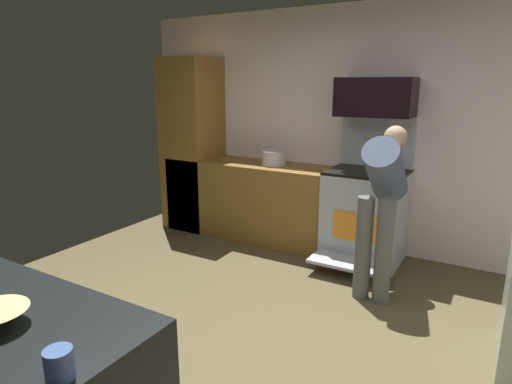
{
  "coord_description": "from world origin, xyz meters",
  "views": [
    {
      "loc": [
        1.5,
        -2.25,
        1.8
      ],
      "look_at": [
        0.01,
        0.3,
        1.05
      ],
      "focal_mm": 30.18,
      "sensor_mm": 36.0,
      "label": 1
    }
  ],
  "objects_px": {
    "microwave": "(376,97)",
    "person_cook": "(382,197)",
    "mug_coffee": "(59,364)",
    "oven_range": "(365,213)",
    "stock_pot": "(274,158)"
  },
  "relations": [
    {
      "from": "microwave",
      "to": "person_cook",
      "type": "distance_m",
      "value": 1.14
    },
    {
      "from": "mug_coffee",
      "to": "oven_range",
      "type": "bearing_deg",
      "value": 90.84
    },
    {
      "from": "person_cook",
      "to": "stock_pot",
      "type": "xyz_separation_m",
      "value": [
        -1.39,
        0.68,
        0.11
      ]
    },
    {
      "from": "microwave",
      "to": "stock_pot",
      "type": "xyz_separation_m",
      "value": [
        -1.08,
        -0.08,
        -0.68
      ]
    },
    {
      "from": "mug_coffee",
      "to": "stock_pot",
      "type": "bearing_deg",
      "value": 107.73
    },
    {
      "from": "microwave",
      "to": "person_cook",
      "type": "bearing_deg",
      "value": -67.36
    },
    {
      "from": "mug_coffee",
      "to": "microwave",
      "type": "bearing_deg",
      "value": 90.82
    },
    {
      "from": "oven_range",
      "to": "mug_coffee",
      "type": "distance_m",
      "value": 3.55
    },
    {
      "from": "microwave",
      "to": "mug_coffee",
      "type": "relative_size",
      "value": 7.16
    },
    {
      "from": "oven_range",
      "to": "microwave",
      "type": "relative_size",
      "value": 2.0
    },
    {
      "from": "mug_coffee",
      "to": "stock_pot",
      "type": "xyz_separation_m",
      "value": [
        -1.13,
        3.54,
        0.03
      ]
    },
    {
      "from": "stock_pot",
      "to": "microwave",
      "type": "bearing_deg",
      "value": 4.24
    },
    {
      "from": "oven_range",
      "to": "stock_pot",
      "type": "xyz_separation_m",
      "value": [
        -1.08,
        0.01,
        0.48
      ]
    },
    {
      "from": "stock_pot",
      "to": "mug_coffee",
      "type": "bearing_deg",
      "value": -72.27
    },
    {
      "from": "oven_range",
      "to": "person_cook",
      "type": "xyz_separation_m",
      "value": [
        0.32,
        -0.66,
        0.37
      ]
    }
  ]
}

